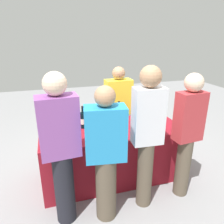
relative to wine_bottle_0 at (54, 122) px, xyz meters
name	(u,v)px	position (x,y,z in m)	size (l,w,h in m)	color
ground_plane	(112,175)	(0.78, -0.20, -0.90)	(12.00, 12.00, 0.00)	gray
tasting_table	(112,153)	(0.78, -0.20, -0.51)	(1.99, 0.82, 0.78)	maroon
wine_bottle_0	(54,122)	(0.00, 0.00, 0.00)	(0.07, 0.07, 0.32)	black
wine_bottle_1	(68,121)	(0.18, -0.02, 0.01)	(0.08, 0.08, 0.33)	black
wine_bottle_2	(83,120)	(0.39, -0.05, 0.00)	(0.08, 0.08, 0.32)	black
wine_bottle_3	(92,121)	(0.50, -0.13, 0.00)	(0.08, 0.08, 0.32)	black
wine_bottle_4	(119,115)	(0.93, -0.02, 0.01)	(0.07, 0.07, 0.34)	black
wine_bottle_5	(134,116)	(1.14, -0.12, 0.00)	(0.08, 0.08, 0.33)	black
wine_bottle_6	(145,116)	(1.31, -0.11, -0.01)	(0.07, 0.07, 0.29)	black
wine_bottle_7	(153,113)	(1.49, -0.04, -0.01)	(0.08, 0.08, 0.29)	black
wine_glass_0	(75,131)	(0.24, -0.36, -0.02)	(0.06, 0.06, 0.14)	silver
wine_glass_1	(88,129)	(0.41, -0.30, -0.03)	(0.06, 0.06, 0.13)	silver
wine_glass_2	(150,120)	(1.32, -0.29, -0.01)	(0.08, 0.08, 0.15)	silver
wine_glass_3	(157,118)	(1.44, -0.26, -0.01)	(0.07, 0.07, 0.15)	silver
server_pouring	(118,110)	(1.07, 0.40, -0.07)	(0.44, 0.25, 1.56)	#3F3351
guest_0	(61,147)	(0.04, -0.82, 0.04)	(0.42, 0.25, 1.72)	black
guest_1	(106,153)	(0.50, -0.91, -0.06)	(0.46, 0.29, 1.58)	brown
guest_2	(147,133)	(1.00, -0.85, 0.08)	(0.36, 0.23, 1.75)	brown
guest_3	(187,132)	(1.56, -0.82, 0.01)	(0.36, 0.22, 1.64)	brown
menu_board	(130,120)	(1.45, 0.82, -0.47)	(0.54, 0.03, 0.87)	white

